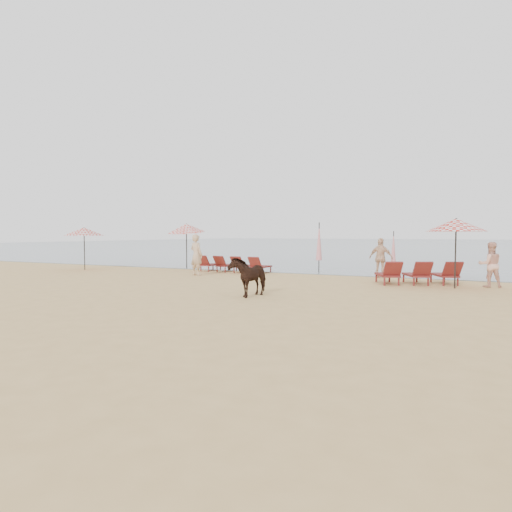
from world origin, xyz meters
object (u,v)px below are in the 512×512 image
Objects in this scene: umbrella_closed_left at (319,242)px; umbrella_open_left_a at (84,232)px; lounger_cluster_right at (418,273)px; umbrella_open_left_b at (186,228)px; umbrella_closed_right at (393,248)px; cow at (249,276)px; beachgoer_left at (196,255)px; beachgoer_right_a at (490,265)px; beachgoer_right_b at (381,258)px; umbrella_open_right at (456,225)px; lounger_cluster_left at (233,264)px.

umbrella_open_left_a is at bearing -161.87° from umbrella_closed_left.
lounger_cluster_right is 12.55m from umbrella_open_left_b.
cow is at bearing -109.48° from umbrella_closed_right.
umbrella_open_left_a is at bearing 14.96° from beachgoer_left.
beachgoer_right_a is 0.93× the size of beachgoer_right_b.
umbrella_open_left_b reaches higher than beachgoer_right_b.
beachgoer_right_b is (10.51, -0.51, -1.36)m from umbrella_open_left_b.
beachgoer_right_b is at bearing -2.87° from umbrella_open_left_a.
umbrella_open_right reaches higher than beachgoer_right_a.
umbrella_open_right reaches higher than lounger_cluster_right.
umbrella_open_left_a is 7.20m from beachgoer_left.
umbrella_open_left_b reaches higher than umbrella_open_left_a.
lounger_cluster_right is 2.31m from umbrella_open_right.
umbrella_closed_right is 1.08× the size of beachgoer_left.
lounger_cluster_left is 1.76× the size of umbrella_closed_right.
lounger_cluster_left is 2.21× the size of beachgoer_right_a.
umbrella_closed_right is at bearing -91.43° from beachgoer_right_b.
umbrella_open_right is (18.00, -0.14, 0.19)m from umbrella_open_left_a.
umbrella_open_left_a is at bearing -145.02° from umbrella_open_left_b.
umbrella_closed_right is at bearing 2.75° from umbrella_open_left_a.
lounger_cluster_right is 1.57× the size of umbrella_closed_right.
umbrella_closed_left is at bearing -176.99° from umbrella_closed_right.
umbrella_closed_left reaches higher than lounger_cluster_left.
umbrella_open_right is at bearing 148.47° from beachgoer_right_b.
umbrella_open_left_b is at bearing 140.52° from cow.
umbrella_closed_left is 8.78m from cow.
lounger_cluster_left is at bearing 146.08° from lounger_cluster_right.
beachgoer_left is (-5.08, 4.82, 0.34)m from cow.
beachgoer_left is (2.58, -2.97, -1.28)m from umbrella_open_left_b.
lounger_cluster_left is 10.53m from umbrella_open_right.
umbrella_closed_left is (3.93, 1.74, 1.15)m from lounger_cluster_left.
umbrella_open_left_b is at bearing 6.64° from beachgoer_right_b.
umbrella_closed_right is at bearing 76.51° from cow.
umbrella_closed_right is 1.41× the size of cow.
umbrella_open_left_a is 18.00m from umbrella_open_right.
lounger_cluster_right is 1.25× the size of umbrella_open_left_b.
umbrella_open_right is at bearing -10.74° from umbrella_open_left_b.
lounger_cluster_left is at bearing 11.81° from beachgoer_right_b.
umbrella_open_left_b reaches higher than lounger_cluster_left.
beachgoer_right_a is at bearing 45.15° from cow.
beachgoer_left is 12.06m from beachgoer_right_a.
umbrella_open_left_b reaches higher than umbrella_closed_right.
beachgoer_right_a is (3.79, -3.26, -0.45)m from umbrella_closed_right.
beachgoer_right_a is (1.15, 0.93, -1.42)m from umbrella_open_right.
umbrella_open_right is 5.05m from umbrella_closed_right.
beachgoer_left is (7.12, -0.04, -1.09)m from umbrella_open_left_a.
umbrella_closed_left reaches higher than umbrella_closed_right.
umbrella_open_left_b is at bearing -172.68° from umbrella_closed_left.
umbrella_open_left_a reaches higher than cow.
umbrella_open_right is 4.14m from beachgoer_right_b.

